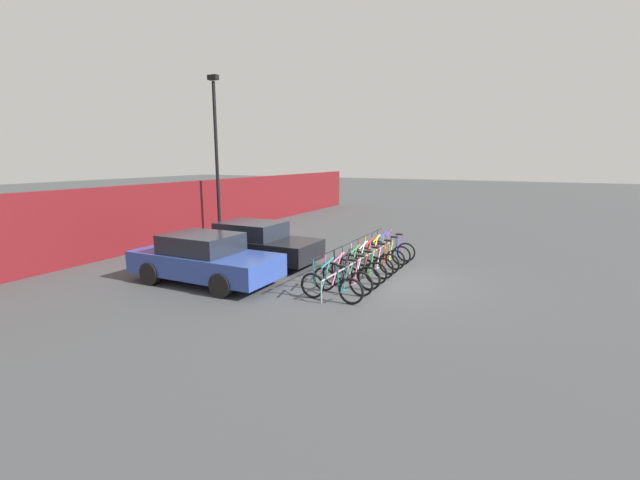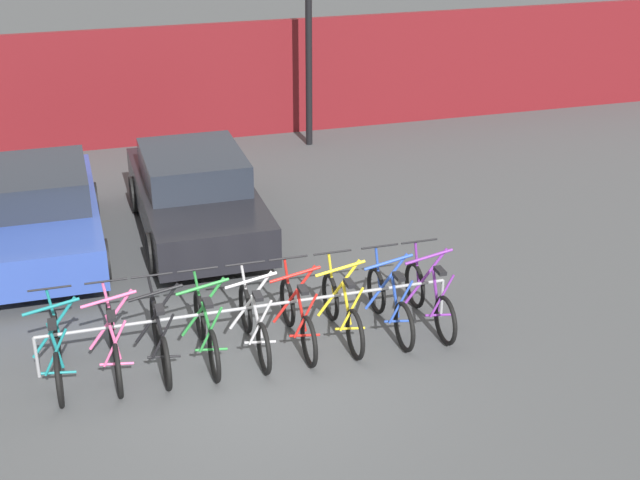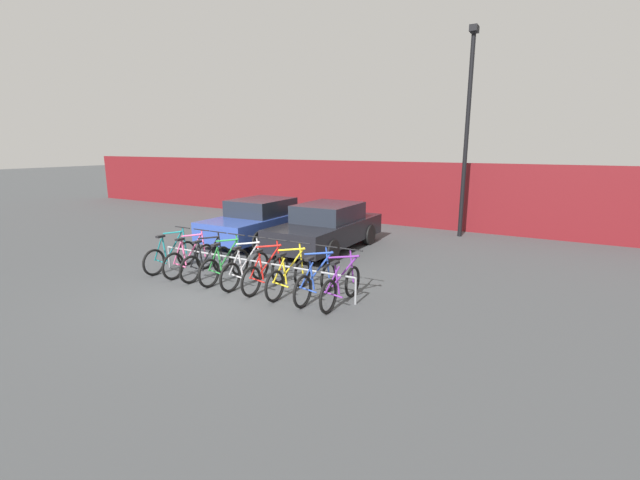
# 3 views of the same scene
# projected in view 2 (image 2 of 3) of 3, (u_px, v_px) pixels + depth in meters

# --- Properties ---
(ground_plane) EXTENTS (120.00, 120.00, 0.00)m
(ground_plane) POSITION_uv_depth(u_px,v_px,m) (258.00, 372.00, 11.04)
(ground_plane) COLOR #424447
(hoarding_wall) EXTENTS (36.00, 0.16, 2.50)m
(hoarding_wall) POSITION_uv_depth(u_px,v_px,m) (155.00, 87.00, 18.81)
(hoarding_wall) COLOR maroon
(hoarding_wall) RESTS_ON ground
(bike_rack) EXTENTS (5.40, 0.04, 0.57)m
(bike_rack) POSITION_uv_depth(u_px,v_px,m) (251.00, 311.00, 11.44)
(bike_rack) COLOR gray
(bike_rack) RESTS_ON ground
(bicycle_teal) EXTENTS (0.68, 1.71, 1.05)m
(bicycle_teal) POSITION_uv_depth(u_px,v_px,m) (57.00, 353.00, 10.73)
(bicycle_teal) COLOR black
(bicycle_teal) RESTS_ON ground
(bicycle_pink) EXTENTS (0.68, 1.71, 1.05)m
(bicycle_pink) POSITION_uv_depth(u_px,v_px,m) (114.00, 345.00, 10.90)
(bicycle_pink) COLOR black
(bicycle_pink) RESTS_ON ground
(bicycle_black) EXTENTS (0.68, 1.71, 1.05)m
(bicycle_black) POSITION_uv_depth(u_px,v_px,m) (160.00, 338.00, 11.05)
(bicycle_black) COLOR black
(bicycle_black) RESTS_ON ground
(bicycle_green) EXTENTS (0.68, 1.71, 1.05)m
(bicycle_green) POSITION_uv_depth(u_px,v_px,m) (206.00, 332.00, 11.20)
(bicycle_green) COLOR black
(bicycle_green) RESTS_ON ground
(bicycle_silver) EXTENTS (0.68, 1.71, 1.05)m
(bicycle_silver) POSITION_uv_depth(u_px,v_px,m) (254.00, 325.00, 11.36)
(bicycle_silver) COLOR black
(bicycle_silver) RESTS_ON ground
(bicycle_red) EXTENTS (0.68, 1.71, 1.05)m
(bicycle_red) POSITION_uv_depth(u_px,v_px,m) (298.00, 318.00, 11.51)
(bicycle_red) COLOR black
(bicycle_red) RESTS_ON ground
(bicycle_yellow) EXTENTS (0.68, 1.71, 1.05)m
(bicycle_yellow) POSITION_uv_depth(u_px,v_px,m) (342.00, 312.00, 11.67)
(bicycle_yellow) COLOR black
(bicycle_yellow) RESTS_ON ground
(bicycle_blue) EXTENTS (0.68, 1.71, 1.05)m
(bicycle_blue) POSITION_uv_depth(u_px,v_px,m) (390.00, 305.00, 11.84)
(bicycle_blue) COLOR black
(bicycle_blue) RESTS_ON ground
(bicycle_purple) EXTENTS (0.68, 1.71, 1.05)m
(bicycle_purple) POSITION_uv_depth(u_px,v_px,m) (430.00, 299.00, 11.99)
(bicycle_purple) COLOR black
(bicycle_purple) RESTS_ON ground
(car_blue) EXTENTS (1.91, 4.27, 1.40)m
(car_blue) POSITION_uv_depth(u_px,v_px,m) (38.00, 212.00, 13.95)
(car_blue) COLOR #2D479E
(car_blue) RESTS_ON ground
(car_black) EXTENTS (1.91, 4.38, 1.40)m
(car_black) POSITION_uv_depth(u_px,v_px,m) (195.00, 194.00, 14.66)
(car_black) COLOR black
(car_black) RESTS_ON ground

